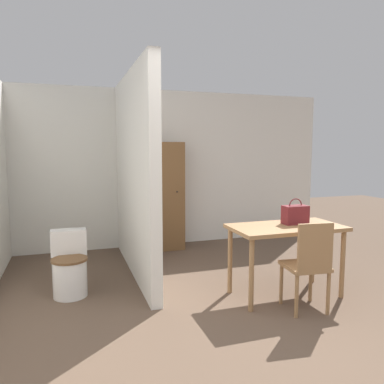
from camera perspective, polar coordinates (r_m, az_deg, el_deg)
ground_plane at (r=3.05m, az=15.46°, el=-24.72°), size 16.00×16.00×0.00m
wall_back at (r=6.16m, az=-4.38°, el=3.59°), size 5.63×0.12×2.50m
partition_wall at (r=4.75m, az=-8.84°, el=2.63°), size 0.12×2.46×2.50m
dining_table at (r=4.12m, az=14.15°, el=-6.29°), size 1.19×0.62×0.76m
wooden_chair at (r=3.81m, az=17.33°, el=-10.33°), size 0.43×0.43×0.89m
toilet at (r=4.33m, az=-18.15°, el=-10.86°), size 0.38×0.53×0.68m
handbag at (r=4.20m, az=15.45°, el=-3.31°), size 0.27×0.14×0.28m
wooden_cabinet at (r=5.88m, az=-4.45°, el=-0.59°), size 0.59×0.46×1.67m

